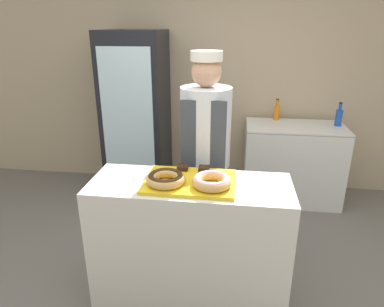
{
  "coord_description": "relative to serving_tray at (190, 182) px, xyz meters",
  "views": [
    {
      "loc": [
        0.29,
        -2.09,
        1.99
      ],
      "look_at": [
        0.0,
        0.1,
        1.14
      ],
      "focal_mm": 32.0,
      "sensor_mm": 36.0,
      "label": 1
    }
  ],
  "objects": [
    {
      "name": "donut_chocolate_glaze",
      "position": [
        -0.15,
        -0.07,
        0.05
      ],
      "size": [
        0.26,
        0.26,
        0.07
      ],
      "color": "tan",
      "rests_on": "serving_tray"
    },
    {
      "name": "bottle_orange",
      "position": [
        0.76,
        1.96,
        0.03
      ],
      "size": [
        0.06,
        0.06,
        0.25
      ],
      "color": "orange",
      "rests_on": "chest_freezer"
    },
    {
      "name": "brownie_back_right",
      "position": [
        0.08,
        0.17,
        0.03
      ],
      "size": [
        0.08,
        0.08,
        0.03
      ],
      "color": "black",
      "rests_on": "serving_tray"
    },
    {
      "name": "display_counter",
      "position": [
        0.0,
        0.0,
        -0.49
      ],
      "size": [
        1.39,
        0.53,
        0.96
      ],
      "color": "beige",
      "rests_on": "ground_plane"
    },
    {
      "name": "bottle_blue",
      "position": [
        1.42,
        1.79,
        0.04
      ],
      "size": [
        0.07,
        0.07,
        0.27
      ],
      "color": "#1E4CB2",
      "rests_on": "chest_freezer"
    },
    {
      "name": "donut_light_glaze",
      "position": [
        0.15,
        -0.07,
        0.05
      ],
      "size": [
        0.26,
        0.26,
        0.07
      ],
      "color": "tan",
      "rests_on": "serving_tray"
    },
    {
      "name": "serving_tray",
      "position": [
        0.0,
        0.0,
        0.0
      ],
      "size": [
        0.61,
        0.44,
        0.02
      ],
      "color": "yellow",
      "rests_on": "display_counter"
    },
    {
      "name": "chest_freezer",
      "position": [
        0.97,
        1.74,
        -0.52
      ],
      "size": [
        1.1,
        0.61,
        0.91
      ],
      "color": "silver",
      "rests_on": "ground_plane"
    },
    {
      "name": "brownie_back_left",
      "position": [
        -0.08,
        0.17,
        0.03
      ],
      "size": [
        0.08,
        0.08,
        0.03
      ],
      "color": "black",
      "rests_on": "serving_tray"
    },
    {
      "name": "baker_person",
      "position": [
        0.05,
        0.59,
        -0.03
      ],
      "size": [
        0.41,
        0.41,
        1.79
      ],
      "color": "#4C4C51",
      "rests_on": "ground_plane"
    },
    {
      "name": "wall_back",
      "position": [
        0.0,
        2.13,
        0.37
      ],
      "size": [
        8.0,
        0.06,
        2.7
      ],
      "color": "tan",
      "rests_on": "ground_plane"
    },
    {
      "name": "ground_plane",
      "position": [
        0.0,
        0.0,
        -0.98
      ],
      "size": [
        14.0,
        14.0,
        0.0
      ],
      "primitive_type": "plane",
      "color": "#66605B"
    },
    {
      "name": "beverage_fridge",
      "position": [
        -0.88,
        1.73,
        -0.01
      ],
      "size": [
        0.69,
        0.69,
        1.93
      ],
      "color": "black",
      "rests_on": "ground_plane"
    }
  ]
}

